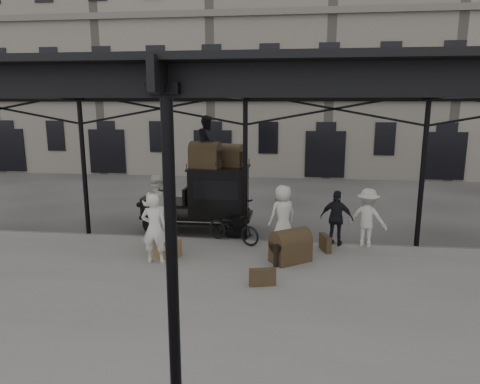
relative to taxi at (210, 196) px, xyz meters
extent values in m
plane|color=#383533|center=(1.30, -3.21, -1.20)|extent=(120.00, 120.00, 0.00)
cube|color=slate|center=(1.30, -5.21, -1.13)|extent=(28.00, 8.00, 0.15)
cylinder|color=black|center=(1.30, -1.21, 0.95)|extent=(0.14, 0.14, 4.30)
cylinder|color=black|center=(1.30, -9.01, 0.95)|extent=(0.14, 0.14, 4.30)
cube|color=black|center=(1.30, -1.21, 3.28)|extent=(22.00, 0.10, 0.45)
cube|color=black|center=(1.30, -9.01, 3.28)|extent=(22.00, 0.10, 0.45)
cube|color=black|center=(1.30, -4.91, 3.45)|extent=(22.50, 9.00, 0.08)
cube|color=silver|center=(1.30, -4.91, 3.52)|extent=(18.00, 7.00, 0.04)
cube|color=slate|center=(1.30, 14.79, 5.80)|extent=(64.00, 8.00, 14.00)
cylinder|color=black|center=(-1.68, -0.72, -0.80)|extent=(0.80, 0.10, 0.80)
cylinder|color=black|center=(-1.68, 0.72, -0.80)|extent=(0.80, 0.10, 0.80)
cylinder|color=black|center=(0.92, -0.72, -0.80)|extent=(0.80, 0.10, 0.80)
cylinder|color=black|center=(0.92, 0.72, -0.80)|extent=(0.80, 0.10, 0.80)
cube|color=black|center=(-0.43, 0.00, -0.65)|extent=(3.60, 1.25, 0.12)
cube|color=black|center=(-1.78, 0.00, -0.35)|extent=(0.90, 1.00, 0.55)
cube|color=black|center=(-2.25, 0.00, -0.35)|extent=(0.06, 0.70, 0.55)
cube|color=black|center=(-0.98, 0.00, -0.25)|extent=(0.70, 1.30, 0.10)
cube|color=black|center=(0.32, 0.00, 0.15)|extent=(1.80, 1.45, 1.55)
cube|color=black|center=(0.32, -0.73, 0.35)|extent=(1.40, 0.02, 0.60)
cube|color=black|center=(0.32, 0.00, 0.95)|extent=(1.90, 1.55, 0.06)
imported|color=silver|center=(-0.80, -3.38, -0.14)|extent=(0.68, 0.47, 1.82)
imported|color=silver|center=(-1.36, -1.41, -0.05)|extent=(1.02, 0.82, 2.00)
imported|color=silver|center=(2.43, -1.41, -0.18)|extent=(1.01, 0.94, 1.74)
imported|color=black|center=(3.98, -1.41, -0.25)|extent=(1.02, 0.67, 1.62)
imported|color=beige|center=(4.84, -1.41, -0.21)|extent=(1.25, 1.00, 1.70)
imported|color=black|center=(0.99, -1.52, -0.59)|extent=(1.86, 1.35, 0.93)
imported|color=black|center=(-0.03, -0.10, 1.80)|extent=(0.74, 0.89, 1.66)
cube|color=olive|center=(-0.60, -2.94, -0.80)|extent=(0.73, 0.65, 0.50)
cube|color=#43361F|center=(3.64, -1.94, -0.83)|extent=(0.32, 0.62, 0.45)
cube|color=#43361F|center=(2.06, -4.50, -0.85)|extent=(0.62, 0.29, 0.40)
camera|label=1|loc=(2.65, -13.56, 2.99)|focal=32.00mm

